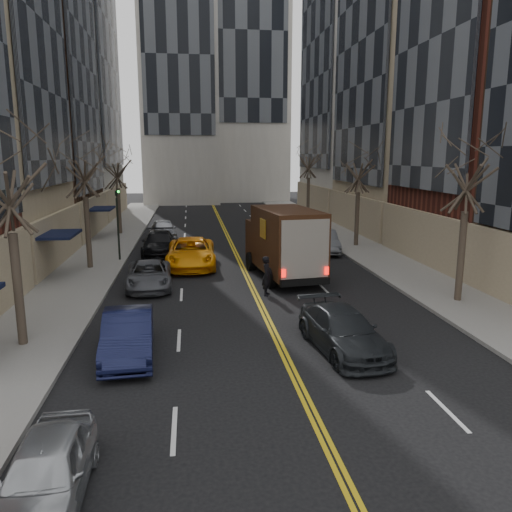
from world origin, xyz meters
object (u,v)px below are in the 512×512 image
at_px(observer_sedan, 343,331).
at_px(pedestrian, 267,276).
at_px(taxi, 191,253).
at_px(ups_truck, 284,243).

distance_m(observer_sedan, pedestrian, 7.23).
height_order(observer_sedan, pedestrian, pedestrian).
xyz_separation_m(taxi, pedestrian, (3.51, -6.59, 0.10)).
bearing_deg(pedestrian, taxi, 43.92).
bearing_deg(ups_truck, pedestrian, -120.71).
distance_m(observer_sedan, taxi, 14.56).
relative_size(observer_sedan, pedestrian, 2.68).
bearing_deg(ups_truck, taxi, 138.55).
height_order(ups_truck, observer_sedan, ups_truck).
bearing_deg(observer_sedan, ups_truck, 83.78).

